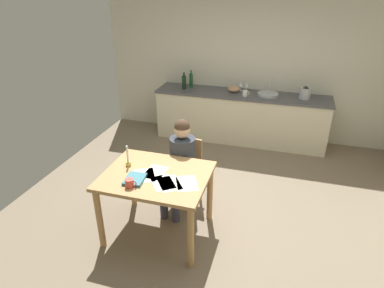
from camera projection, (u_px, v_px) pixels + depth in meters
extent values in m
cube|color=#7A6B56|center=(210.00, 212.00, 4.31)|extent=(5.20, 5.20, 0.04)
cube|color=beige|center=(246.00, 66.00, 5.96)|extent=(5.20, 0.12, 2.60)
cube|color=beige|center=(240.00, 118.00, 6.03)|extent=(3.01, 0.60, 0.86)
cube|color=#4C4C51|center=(242.00, 94.00, 5.84)|extent=(3.05, 0.64, 0.04)
cube|color=tan|center=(156.00, 176.00, 3.61)|extent=(1.15, 0.93, 0.04)
cylinder|color=tan|center=(100.00, 219.00, 3.57)|extent=(0.07, 0.07, 0.75)
cylinder|color=tan|center=(191.00, 238.00, 3.31)|extent=(0.07, 0.07, 0.75)
cylinder|color=tan|center=(132.00, 180.00, 4.26)|extent=(0.07, 0.07, 0.75)
cylinder|color=tan|center=(210.00, 193.00, 4.00)|extent=(0.07, 0.07, 0.75)
cube|color=tan|center=(183.00, 172.00, 4.27)|extent=(0.45, 0.45, 0.04)
cube|color=tan|center=(189.00, 151.00, 4.33)|extent=(0.36, 0.08, 0.40)
cylinder|color=tan|center=(166.00, 191.00, 4.30)|extent=(0.04, 0.04, 0.45)
cylinder|color=tan|center=(190.00, 197.00, 4.18)|extent=(0.04, 0.04, 0.45)
cylinder|color=tan|center=(178.00, 178.00, 4.58)|extent=(0.04, 0.04, 0.45)
cylinder|color=tan|center=(200.00, 184.00, 4.46)|extent=(0.04, 0.04, 0.45)
cylinder|color=#333842|center=(183.00, 156.00, 4.15)|extent=(0.36, 0.36, 0.50)
sphere|color=#D8AD8C|center=(182.00, 130.00, 3.99)|extent=(0.20, 0.20, 0.20)
sphere|color=#473323|center=(182.00, 127.00, 3.97)|extent=(0.19, 0.19, 0.19)
cylinder|color=#383847|center=(170.00, 179.00, 4.13)|extent=(0.18, 0.39, 0.13)
cylinder|color=#383847|center=(164.00, 202.00, 4.08)|extent=(0.10, 0.10, 0.45)
cylinder|color=#383847|center=(182.00, 182.00, 4.08)|extent=(0.18, 0.39, 0.13)
cylinder|color=#383847|center=(175.00, 206.00, 4.02)|extent=(0.10, 0.10, 0.45)
cylinder|color=#D84C3F|center=(129.00, 183.00, 3.37)|extent=(0.09, 0.09, 0.09)
torus|color=#D84C3F|center=(134.00, 183.00, 3.35)|extent=(0.06, 0.01, 0.06)
cylinder|color=gold|center=(128.00, 164.00, 3.76)|extent=(0.06, 0.06, 0.05)
cylinder|color=white|center=(127.00, 154.00, 3.71)|extent=(0.02, 0.02, 0.20)
cube|color=teal|center=(135.00, 179.00, 3.48)|extent=(0.22, 0.27, 0.03)
cube|color=white|center=(155.00, 172.00, 3.64)|extent=(0.22, 0.30, 0.00)
cube|color=white|center=(187.00, 183.00, 3.44)|extent=(0.31, 0.36, 0.00)
cube|color=white|center=(145.00, 175.00, 3.58)|extent=(0.33, 0.36, 0.00)
cube|color=white|center=(163.00, 183.00, 3.45)|extent=(0.35, 0.36, 0.00)
cube|color=white|center=(170.00, 183.00, 3.44)|extent=(0.34, 0.36, 0.00)
cylinder|color=#B2B7BC|center=(268.00, 94.00, 5.70)|extent=(0.36, 0.36, 0.04)
cylinder|color=silver|center=(269.00, 86.00, 5.80)|extent=(0.02, 0.02, 0.24)
cylinder|color=black|center=(184.00, 82.00, 6.01)|extent=(0.08, 0.08, 0.24)
cylinder|color=black|center=(184.00, 74.00, 5.94)|extent=(0.03, 0.03, 0.06)
cylinder|color=#194C23|center=(191.00, 81.00, 6.09)|extent=(0.06, 0.06, 0.25)
cylinder|color=#194C23|center=(191.00, 72.00, 6.02)|extent=(0.03, 0.03, 0.06)
ellipsoid|color=tan|center=(234.00, 89.00, 5.89)|extent=(0.22, 0.22, 0.10)
cylinder|color=#B7BABF|center=(305.00, 93.00, 5.52)|extent=(0.18, 0.18, 0.18)
cone|color=#262628|center=(306.00, 87.00, 5.47)|extent=(0.11, 0.11, 0.04)
cylinder|color=silver|center=(246.00, 91.00, 5.94)|extent=(0.06, 0.06, 0.00)
cylinder|color=silver|center=(247.00, 89.00, 5.92)|extent=(0.01, 0.01, 0.07)
cone|color=silver|center=(247.00, 85.00, 5.89)|extent=(0.07, 0.07, 0.08)
cylinder|color=silver|center=(241.00, 90.00, 5.97)|extent=(0.06, 0.06, 0.00)
cylinder|color=silver|center=(241.00, 88.00, 5.95)|extent=(0.01, 0.01, 0.07)
cone|color=silver|center=(241.00, 84.00, 5.92)|extent=(0.07, 0.07, 0.08)
cylinder|color=white|center=(245.00, 93.00, 5.66)|extent=(0.08, 0.08, 0.10)
torus|color=white|center=(248.00, 93.00, 5.64)|extent=(0.07, 0.01, 0.07)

